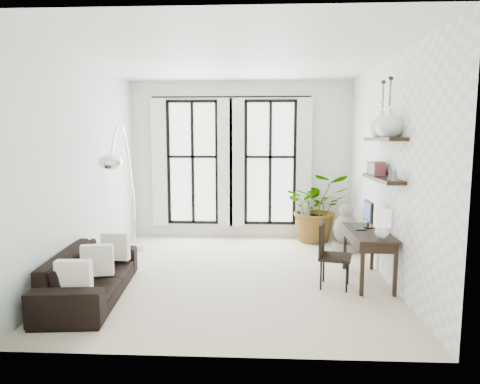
# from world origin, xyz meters

# --- Properties ---
(floor) EXTENTS (5.00, 5.00, 0.00)m
(floor) POSITION_xyz_m (0.00, 0.00, 0.00)
(floor) COLOR beige
(floor) RESTS_ON ground
(ceiling) EXTENTS (5.00, 5.00, 0.00)m
(ceiling) POSITION_xyz_m (0.00, 0.00, 3.20)
(ceiling) COLOR white
(ceiling) RESTS_ON wall_back
(wall_left) EXTENTS (0.00, 5.00, 5.00)m
(wall_left) POSITION_xyz_m (-2.25, 0.00, 1.60)
(wall_left) COLOR silver
(wall_left) RESTS_ON floor
(wall_right) EXTENTS (0.00, 5.00, 5.00)m
(wall_right) POSITION_xyz_m (2.25, 0.00, 1.60)
(wall_right) COLOR white
(wall_right) RESTS_ON floor
(wall_back) EXTENTS (4.50, 0.00, 4.50)m
(wall_back) POSITION_xyz_m (0.00, 2.50, 1.60)
(wall_back) COLOR white
(wall_back) RESTS_ON floor
(windows) EXTENTS (3.26, 0.13, 2.65)m
(windows) POSITION_xyz_m (-0.20, 2.43, 1.56)
(windows) COLOR white
(windows) RESTS_ON wall_back
(wall_shelves) EXTENTS (0.25, 1.30, 0.60)m
(wall_shelves) POSITION_xyz_m (2.11, -0.23, 1.73)
(wall_shelves) COLOR black
(wall_shelves) RESTS_ON wall_right
(sofa) EXTENTS (1.01, 2.15, 0.61)m
(sofa) POSITION_xyz_m (-1.80, -1.05, 0.30)
(sofa) COLOR black
(sofa) RESTS_ON floor
(throw_pillows) EXTENTS (0.40, 1.52, 0.40)m
(throw_pillows) POSITION_xyz_m (-1.70, -1.05, 0.50)
(throw_pillows) COLOR silver
(throw_pillows) RESTS_ON sofa
(plant) EXTENTS (1.24, 1.08, 1.38)m
(plant) POSITION_xyz_m (1.54, 2.15, 0.69)
(plant) COLOR #2D7228
(plant) RESTS_ON floor
(desk) EXTENTS (0.53, 1.26, 1.14)m
(desk) POSITION_xyz_m (1.95, -0.32, 0.70)
(desk) COLOR black
(desk) RESTS_ON floor
(desk_chair) EXTENTS (0.52, 0.52, 0.90)m
(desk_chair) POSITION_xyz_m (1.37, -0.49, 0.51)
(desk_chair) COLOR black
(desk_chair) RESTS_ON floor
(arc_lamp) EXTENTS (0.72, 2.59, 2.29)m
(arc_lamp) POSITION_xyz_m (-1.70, 0.13, 1.79)
(arc_lamp) COLOR silver
(arc_lamp) RESTS_ON floor
(buddha) EXTENTS (0.49, 0.49, 0.88)m
(buddha) POSITION_xyz_m (1.96, 1.41, 0.37)
(buddha) COLOR slate
(buddha) RESTS_ON floor
(vase_a) EXTENTS (0.37, 0.37, 0.38)m
(vase_a) POSITION_xyz_m (2.11, -0.52, 2.27)
(vase_a) COLOR white
(vase_a) RESTS_ON shelf_upper
(vase_b) EXTENTS (0.37, 0.37, 0.38)m
(vase_b) POSITION_xyz_m (2.11, -0.12, 2.27)
(vase_b) COLOR white
(vase_b) RESTS_ON shelf_upper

